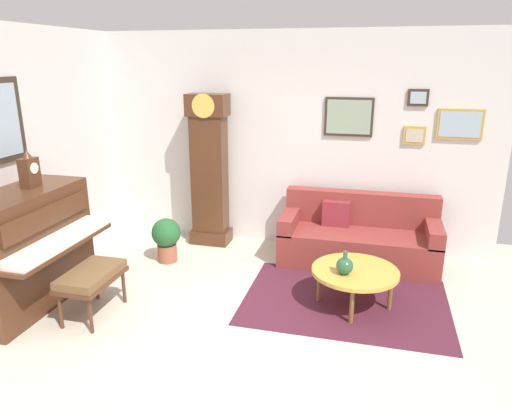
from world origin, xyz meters
The scene contains 11 objects.
ground_plane centered at (0.00, 0.00, -0.05)m, with size 6.40×6.00×0.10m, color beige.
wall_back centered at (0.02, 2.40, 1.40)m, with size 5.30×0.13×2.80m.
area_rug centered at (0.91, 0.82, 0.00)m, with size 2.10×1.50×0.01m, color #4C1E2D.
piano centered at (-2.23, -0.02, 0.61)m, with size 0.87×1.44×1.20m.
piano_bench centered at (-1.48, -0.06, 0.41)m, with size 0.42×0.70×0.48m.
grandfather_clock centered at (-1.02, 2.08, 0.96)m, with size 0.52×0.34×2.03m.
couch centered at (0.98, 1.92, 0.31)m, with size 1.90×0.80×0.84m.
coffee_table centered at (1.00, 0.77, 0.37)m, with size 0.88×0.88×0.40m.
mantel_clock centered at (-2.23, 0.18, 1.37)m, with size 0.13×0.18×0.38m.
green_jug centered at (0.89, 0.64, 0.49)m, with size 0.17×0.17×0.24m.
potted_plant centered at (-1.34, 1.33, 0.32)m, with size 0.36×0.36×0.56m.
Camera 1 is at (1.11, -3.70, 2.43)m, focal length 33.10 mm.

